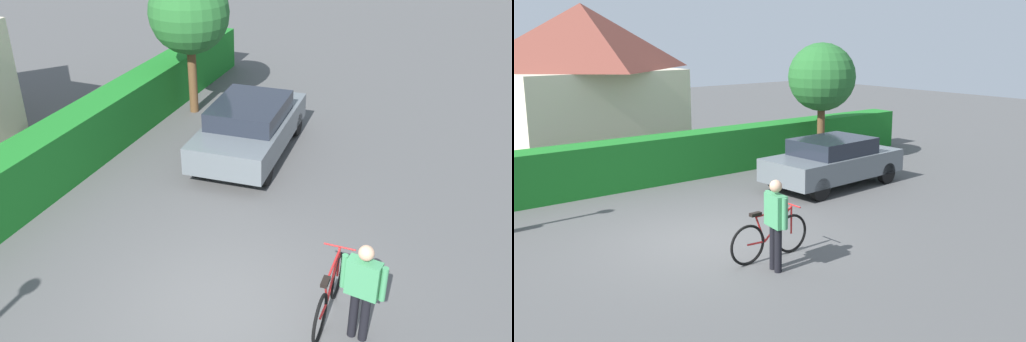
% 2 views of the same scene
% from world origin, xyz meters
% --- Properties ---
extents(ground_plane, '(60.00, 60.00, 0.00)m').
position_xyz_m(ground_plane, '(0.00, 0.00, 0.00)').
color(ground_plane, '#4D4D4D').
extents(parked_car_near, '(4.00, 1.98, 1.31)m').
position_xyz_m(parked_car_near, '(5.07, 1.57, 0.70)').
color(parked_car_near, slate).
rests_on(parked_car_near, ground).
extents(bicycle, '(1.77, 0.50, 0.95)m').
position_xyz_m(bicycle, '(0.38, -1.56, 0.41)').
color(bicycle, black).
rests_on(bicycle, ground).
extents(person_rider, '(0.27, 0.65, 1.63)m').
position_xyz_m(person_rider, '(0.10, -2.07, 0.95)').
color(person_rider, black).
rests_on(person_rider, ground).
extents(tree_kerbside, '(2.11, 2.11, 3.78)m').
position_xyz_m(tree_kerbside, '(6.90, 3.96, 2.70)').
color(tree_kerbside, brown).
rests_on(tree_kerbside, ground).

